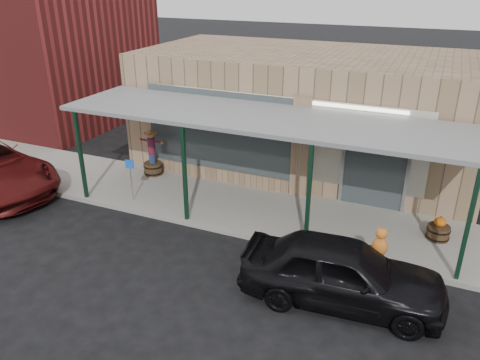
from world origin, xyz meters
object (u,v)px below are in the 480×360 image
at_px(barrel_scarecrow, 153,159).
at_px(parked_sedan, 342,272).
at_px(barrel_pumpkin, 438,231).
at_px(handicap_sign, 131,174).

distance_m(barrel_scarecrow, parked_sedan, 8.72).
relative_size(barrel_pumpkin, handicap_sign, 0.51).
bearing_deg(barrel_scarecrow, handicap_sign, -99.37).
distance_m(barrel_scarecrow, handicap_sign, 2.13).
bearing_deg(handicap_sign, barrel_pumpkin, -4.14).
bearing_deg(barrel_pumpkin, parked_sedan, -118.76).
height_order(barrel_pumpkin, parked_sedan, parked_sedan).
bearing_deg(barrel_scarecrow, barrel_pumpkin, -28.92).
bearing_deg(barrel_scarecrow, parked_sedan, -53.22).
distance_m(barrel_scarecrow, barrel_pumpkin, 9.59).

